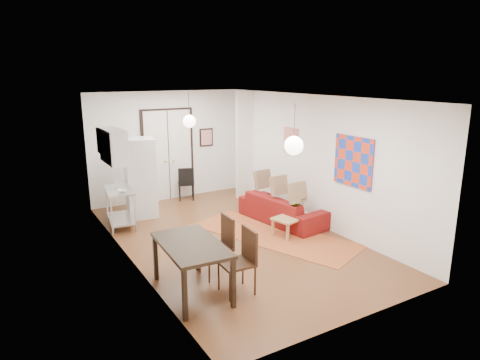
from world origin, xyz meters
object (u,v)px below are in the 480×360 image
fridge (141,178)px  black_side_chair (185,180)px  sofa (282,209)px  dining_table (191,249)px  coffee_table (293,218)px  kitchen_counter (120,202)px  dining_chair_far (233,255)px  dining_chair_near (213,240)px

fridge → black_side_chair: fridge is taller
sofa → dining_table: 3.73m
coffee_table → kitchen_counter: size_ratio=0.83×
sofa → dining_chair_far: bearing=123.0°
coffee_table → black_side_chair: bearing=104.2°
sofa → coffee_table: sofa is taller
dining_chair_near → black_side_chair: 4.62m
black_side_chair → fridge: bearing=50.3°
kitchen_counter → fridge: (0.63, 0.43, 0.39)m
dining_chair_far → dining_table: bearing=-109.2°
coffee_table → fridge: fridge is taller
fridge → dining_table: bearing=-89.1°
sofa → dining_chair_near: (-2.55, -1.51, 0.28)m
sofa → black_side_chair: black_side_chair is taller
coffee_table → dining_chair_far: 2.74m
kitchen_counter → dining_chair_far: 3.90m
fridge → dining_chair_near: bearing=-80.4°
coffee_table → black_side_chair: 3.75m
sofa → dining_chair_near: size_ratio=2.13×
black_side_chair → sofa: bearing=132.4°
coffee_table → kitchen_counter: (-3.02, 2.35, 0.20)m
coffee_table → dining_chair_near: bearing=-161.2°
sofa → dining_table: (-3.15, -1.97, 0.42)m
coffee_table → dining_table: (-2.89, -1.23, 0.39)m
coffee_table → dining_chair_far: bearing=-147.2°
fridge → black_side_chair: (1.48, 0.85, -0.41)m
kitchen_counter → dining_table: bearing=-79.9°
sofa → coffee_table: (-0.25, -0.73, 0.03)m
coffee_table → dining_chair_far: size_ratio=0.97×
coffee_table → kitchen_counter: kitchen_counter is taller
fridge → black_side_chair: 1.75m
kitchen_counter → dining_chair_far: size_ratio=1.17×
coffee_table → dining_table: bearing=-156.9°
dining_table → black_side_chair: size_ratio=1.69×
fridge → dining_chair_far: bearing=-80.6°
dining_chair_far → black_side_chair: 5.29m
dining_chair_near → dining_chair_far: bearing=3.1°
dining_chair_far → black_side_chair: dining_chair_far is taller
dining_chair_near → fridge: bearing=-175.3°
kitchen_counter → black_side_chair: size_ratio=1.31×
fridge → dining_table: (-0.50, -4.01, -0.21)m
sofa → dining_chair_far: (-2.55, -2.21, 0.28)m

